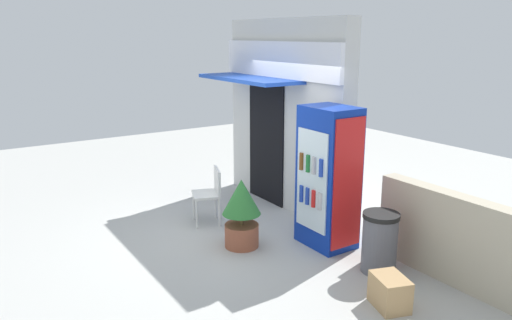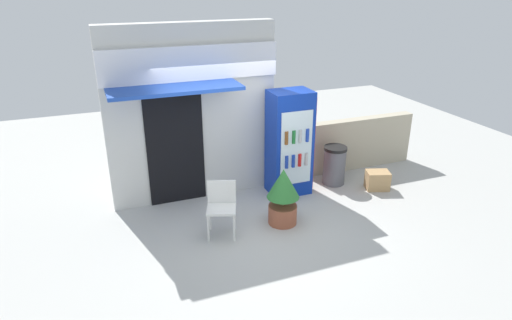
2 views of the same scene
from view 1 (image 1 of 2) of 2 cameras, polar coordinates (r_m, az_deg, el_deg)
name	(u,v)px [view 1 (image 1 of 2)]	position (r m, az deg, el deg)	size (l,w,h in m)	color
ground	(231,231)	(7.63, -2.88, -8.26)	(16.00, 16.00, 0.00)	#B2B2AD
storefront_building	(284,112)	(8.39, 3.26, 5.56)	(3.06, 1.05, 3.19)	silver
drink_cooler	(328,178)	(6.92, 8.39, -2.04)	(0.79, 0.64, 1.99)	#0C2D9E
plastic_chair	(211,191)	(7.82, -5.27, -3.57)	(0.57, 0.54, 0.89)	silver
potted_plant_near_shop	(242,210)	(6.92, -1.70, -5.83)	(0.54, 0.54, 0.99)	#995138
trash_bin	(380,242)	(6.45, 14.16, -9.26)	(0.46, 0.46, 0.78)	#595960
stone_boundary_wall	(470,245)	(6.32, 23.65, -9.04)	(2.58, 0.23, 1.11)	#B7AD93
cardboard_box	(390,292)	(5.79, 15.28, -14.58)	(0.44, 0.32, 0.37)	tan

